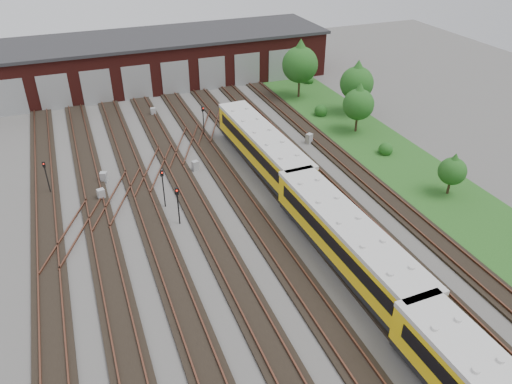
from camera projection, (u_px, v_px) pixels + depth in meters
name	position (u px, v px, depth m)	size (l,w,h in m)	color
ground	(243.00, 243.00, 38.28)	(120.00, 120.00, 0.00)	#474542
track_network	(239.00, 238.00, 38.64)	(30.40, 70.00, 0.33)	black
maintenance_shed	(143.00, 60.00, 68.48)	(51.00, 12.50, 6.35)	#491612
grass_verge	(381.00, 149.00, 52.15)	(8.00, 55.00, 0.05)	#1D4B19
metro_train	(347.00, 240.00, 35.12)	(3.44, 48.58, 3.41)	black
signal_mast_0	(46.00, 174.00, 43.49)	(0.24, 0.23, 3.18)	black
signal_mast_1	(178.00, 201.00, 39.40)	(0.31, 0.29, 3.36)	black
signal_mast_2	(163.00, 184.00, 41.57)	(0.27, 0.26, 3.50)	black
signal_mast_3	(203.00, 117.00, 54.11)	(0.29, 0.28, 3.32)	black
relay_cabinet_0	(101.00, 194.00, 43.45)	(0.60, 0.50, 1.00)	#9EA0A2
relay_cabinet_1	(104.00, 177.00, 46.05)	(0.60, 0.50, 1.00)	#9EA0A2
relay_cabinet_2	(195.00, 166.00, 48.03)	(0.58, 0.48, 0.96)	#9EA0A2
relay_cabinet_3	(153.00, 112.00, 59.80)	(0.57, 0.47, 0.95)	#9EA0A2
relay_cabinet_4	(309.00, 138.00, 53.19)	(0.63, 0.53, 1.06)	#9EA0A2
tree_0	(300.00, 60.00, 62.87)	(4.56, 4.56, 7.55)	#322416
tree_1	(359.00, 101.00, 54.12)	(3.41, 3.41, 5.65)	#322416
tree_2	(357.00, 79.00, 58.49)	(3.95, 3.95, 6.55)	#322416
tree_3	(453.00, 168.00, 43.16)	(2.44, 2.44, 4.04)	#322416
bush_0	(386.00, 147.00, 50.89)	(1.44, 1.44, 1.44)	#1D4B15
bush_1	(321.00, 109.00, 59.65)	(1.56, 1.56, 1.56)	#1D4B15
bush_2	(309.00, 79.00, 69.72)	(1.33, 1.33, 1.33)	#1D4B15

